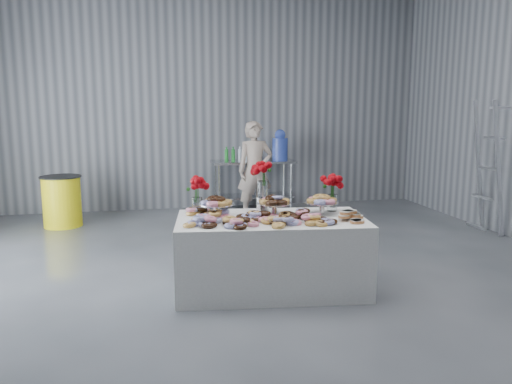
{
  "coord_description": "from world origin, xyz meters",
  "views": [
    {
      "loc": [
        -1.05,
        -4.69,
        1.87
      ],
      "look_at": [
        0.06,
        0.54,
        0.95
      ],
      "focal_mm": 35.0,
      "sensor_mm": 36.0,
      "label": 1
    }
  ],
  "objects_px": {
    "prep_table": "(253,176)",
    "person": "(255,170)",
    "display_table": "(271,254)",
    "stepladder": "(488,168)",
    "trash_barrel": "(62,201)",
    "water_jug": "(280,146)"
  },
  "relations": [
    {
      "from": "prep_table",
      "to": "person",
      "type": "height_order",
      "value": "person"
    },
    {
      "from": "display_table",
      "to": "stepladder",
      "type": "bearing_deg",
      "value": 23.22
    },
    {
      "from": "trash_barrel",
      "to": "stepladder",
      "type": "xyz_separation_m",
      "value": [
        6.19,
        -1.78,
        0.58
      ]
    },
    {
      "from": "prep_table",
      "to": "stepladder",
      "type": "height_order",
      "value": "stepladder"
    },
    {
      "from": "display_table",
      "to": "person",
      "type": "xyz_separation_m",
      "value": [
        0.52,
        3.26,
        0.44
      ]
    },
    {
      "from": "water_jug",
      "to": "person",
      "type": "bearing_deg",
      "value": -130.06
    },
    {
      "from": "prep_table",
      "to": "trash_barrel",
      "type": "height_order",
      "value": "prep_table"
    },
    {
      "from": "display_table",
      "to": "stepladder",
      "type": "relative_size",
      "value": 0.97
    },
    {
      "from": "person",
      "to": "trash_barrel",
      "type": "bearing_deg",
      "value": 175.47
    },
    {
      "from": "water_jug",
      "to": "prep_table",
      "type": "bearing_deg",
      "value": 180.0
    },
    {
      "from": "prep_table",
      "to": "person",
      "type": "xyz_separation_m",
      "value": [
        -0.12,
        -0.74,
        0.2
      ]
    },
    {
      "from": "water_jug",
      "to": "stepladder",
      "type": "xyz_separation_m",
      "value": [
        2.49,
        -2.44,
        -0.17
      ]
    },
    {
      "from": "water_jug",
      "to": "stepladder",
      "type": "bearing_deg",
      "value": -44.43
    },
    {
      "from": "water_jug",
      "to": "trash_barrel",
      "type": "bearing_deg",
      "value": -169.9
    },
    {
      "from": "prep_table",
      "to": "trash_barrel",
      "type": "bearing_deg",
      "value": -168.36
    },
    {
      "from": "trash_barrel",
      "to": "stepladder",
      "type": "height_order",
      "value": "stepladder"
    },
    {
      "from": "trash_barrel",
      "to": "stepladder",
      "type": "bearing_deg",
      "value": -16.08
    },
    {
      "from": "person",
      "to": "prep_table",
      "type": "bearing_deg",
      "value": 77.71
    },
    {
      "from": "water_jug",
      "to": "trash_barrel",
      "type": "relative_size",
      "value": 0.69
    },
    {
      "from": "water_jug",
      "to": "person",
      "type": "relative_size",
      "value": 0.34
    },
    {
      "from": "display_table",
      "to": "stepladder",
      "type": "xyz_separation_m",
      "value": [
        3.63,
        1.56,
        0.61
      ]
    },
    {
      "from": "display_table",
      "to": "person",
      "type": "relative_size",
      "value": 1.17
    }
  ]
}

